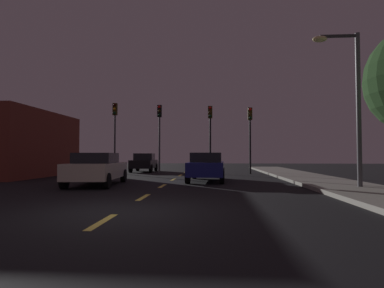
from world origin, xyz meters
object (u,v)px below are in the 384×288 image
at_px(traffic_signal_center_left, 159,126).
at_px(car_adjacent_lane, 97,168).
at_px(traffic_signal_far_right, 250,127).
at_px(street_lamp_right, 350,93).
at_px(car_oncoming_far, 144,162).
at_px(car_stopped_ahead, 207,166).
at_px(traffic_signal_center_right, 210,126).
at_px(traffic_signal_far_left, 115,124).

xyz_separation_m(traffic_signal_center_left, car_adjacent_lane, (-1.20, -9.51, -2.81)).
distance_m(traffic_signal_center_left, traffic_signal_far_right, 6.68).
bearing_deg(street_lamp_right, car_oncoming_far, 129.25).
bearing_deg(traffic_signal_far_right, traffic_signal_center_left, 180.00).
distance_m(traffic_signal_center_left, car_stopped_ahead, 8.24).
relative_size(traffic_signal_center_left, traffic_signal_center_right, 1.02).
distance_m(traffic_signal_center_right, street_lamp_right, 12.27).
distance_m(traffic_signal_center_left, traffic_signal_center_right, 3.78).
bearing_deg(traffic_signal_center_left, car_oncoming_far, 124.29).
height_order(traffic_signal_far_left, traffic_signal_far_right, traffic_signal_far_left).
relative_size(traffic_signal_far_left, traffic_signal_center_left, 1.03).
relative_size(traffic_signal_far_right, street_lamp_right, 0.80).
relative_size(car_adjacent_lane, car_oncoming_far, 1.18).
distance_m(car_stopped_ahead, street_lamp_right, 7.58).
xyz_separation_m(traffic_signal_center_right, street_lamp_right, (5.51, -10.96, 0.24)).
bearing_deg(traffic_signal_far_right, car_adjacent_lane, -129.63).
bearing_deg(car_adjacent_lane, car_oncoming_far, 92.32).
xyz_separation_m(traffic_signal_center_right, car_stopped_ahead, (-0.11, -6.83, -2.72)).
relative_size(car_oncoming_far, street_lamp_right, 0.63).
bearing_deg(traffic_signal_far_left, street_lamp_right, -40.86).
bearing_deg(traffic_signal_far_right, street_lamp_right, -76.62).
bearing_deg(traffic_signal_far_right, traffic_signal_center_right, 179.99).
distance_m(traffic_signal_center_left, car_adjacent_lane, 9.99).
relative_size(car_stopped_ahead, car_adjacent_lane, 0.98).
distance_m(traffic_signal_center_right, car_oncoming_far, 6.58).
distance_m(car_adjacent_lane, car_oncoming_far, 11.99).
height_order(traffic_signal_center_right, street_lamp_right, street_lamp_right).
height_order(car_stopped_ahead, street_lamp_right, street_lamp_right).
distance_m(traffic_signal_center_right, traffic_signal_far_right, 2.91).
bearing_deg(traffic_signal_far_left, car_adjacent_lane, -77.06).
xyz_separation_m(car_stopped_ahead, car_adjacent_lane, (-4.86, -2.68, -0.01)).
relative_size(car_stopped_ahead, street_lamp_right, 0.74).
bearing_deg(traffic_signal_center_left, street_lamp_right, -49.72).
distance_m(traffic_signal_far_right, street_lamp_right, 11.27).
height_order(traffic_signal_center_right, traffic_signal_far_right, traffic_signal_center_right).
bearing_deg(car_adjacent_lane, traffic_signal_center_right, 62.41).
relative_size(traffic_signal_center_right, car_stopped_ahead, 1.11).
height_order(car_adjacent_lane, street_lamp_right, street_lamp_right).
bearing_deg(traffic_signal_far_left, traffic_signal_center_left, -0.01).
bearing_deg(traffic_signal_center_left, traffic_signal_far_left, 179.99).
bearing_deg(car_stopped_ahead, street_lamp_right, -36.25).
height_order(traffic_signal_far_left, car_adjacent_lane, traffic_signal_far_left).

